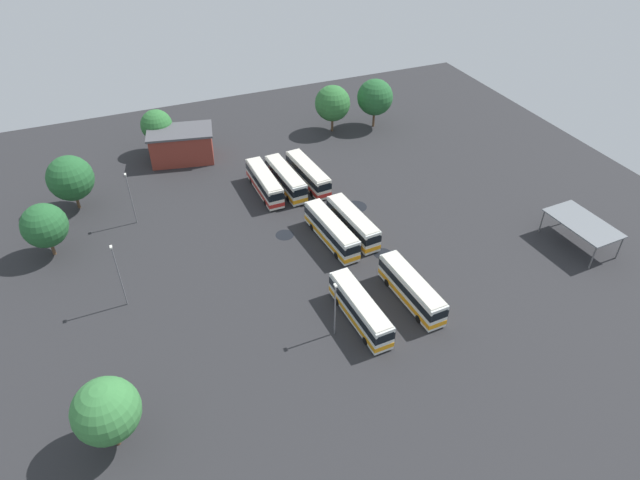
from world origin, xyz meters
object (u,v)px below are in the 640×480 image
object	(u,v)px
lamp_post_far_corner	(131,197)
tree_west_edge	(106,411)
depot_building	(182,145)
tree_south_edge	(44,226)
lamp_post_mid_lot	(119,274)
tree_northeast	(157,125)
tree_north_edge	(375,97)
bus_row1_slot2	(353,223)
bus_row0_slot2	(308,174)
tree_northwest	(70,178)
bus_row0_slot0	(265,183)
lamp_post_by_building	(335,307)
bus_row0_slot1	(286,179)
bus_row1_slot1	(331,230)
bus_row2_slot0	(360,309)
tree_east_edge	(333,103)
maintenance_shelter	(583,224)
bus_row2_slot2	(411,289)

from	to	relation	value
lamp_post_far_corner	tree_west_edge	world-z (taller)	lamp_post_far_corner
depot_building	tree_south_edge	world-z (taller)	tree_south_edge
lamp_post_mid_lot	tree_northeast	bearing A→B (deg)	164.30
tree_northeast	tree_north_edge	xyz separation A→B (m)	(5.32, 39.53, 0.79)
bus_row1_slot2	tree_south_edge	distance (m)	41.14
bus_row0_slot2	bus_row1_slot2	size ratio (longest dim) A/B	1.04
tree_south_edge	lamp_post_mid_lot	bearing A→B (deg)	29.61
depot_building	tree_south_edge	distance (m)	29.32
lamp_post_mid_lot	tree_northwest	bearing A→B (deg)	-170.64
depot_building	tree_west_edge	world-z (taller)	tree_west_edge
bus_row0_slot0	tree_northwest	distance (m)	28.53
bus_row0_slot0	depot_building	bearing A→B (deg)	-148.72
lamp_post_by_building	lamp_post_mid_lot	bearing A→B (deg)	-123.44
bus_row0_slot0	bus_row0_slot1	bearing A→B (deg)	87.43
bus_row0_slot1	bus_row0_slot2	size ratio (longest dim) A/B	0.98
bus_row1_slot1	bus_row2_slot0	size ratio (longest dim) A/B	1.05
tree_northeast	tree_north_edge	size ratio (longest dim) A/B	0.85
tree_northeast	depot_building	bearing A→B (deg)	36.18
depot_building	tree_east_edge	world-z (taller)	tree_east_edge
tree_northwest	bus_row1_slot1	bearing A→B (deg)	54.89
bus_row0_slot0	maintenance_shelter	size ratio (longest dim) A/B	1.13
tree_northwest	tree_west_edge	bearing A→B (deg)	1.10
bus_row1_slot1	tree_north_edge	world-z (taller)	tree_north_edge
bus_row0_slot2	bus_row1_slot1	world-z (taller)	same
bus_row0_slot2	bus_row2_slot2	distance (m)	30.26
bus_row2_slot0	bus_row0_slot2	bearing A→B (deg)	169.49
lamp_post_by_building	tree_northwest	bearing A→B (deg)	-146.67
bus_row1_slot2	tree_northeast	bearing A→B (deg)	-149.31
tree_northwest	tree_north_edge	xyz separation A→B (m)	(-7.93, 54.21, 0.68)
tree_north_edge	bus_row0_slot0	bearing A→B (deg)	-60.92
maintenance_shelter	lamp_post_by_building	bearing A→B (deg)	-86.35
bus_row1_slot2	bus_row2_slot0	size ratio (longest dim) A/B	0.98
bus_row1_slot2	tree_west_edge	bearing A→B (deg)	-57.96
bus_row2_slot2	tree_northeast	distance (m)	55.02
maintenance_shelter	tree_northwest	size ratio (longest dim) A/B	1.18
bus_row1_slot2	tree_east_edge	world-z (taller)	tree_east_edge
tree_northeast	tree_northwest	bearing A→B (deg)	-47.94
tree_northwest	tree_east_edge	distance (m)	46.97
bus_row0_slot1	bus_row2_slot2	world-z (taller)	same
bus_row1_slot1	tree_northwest	xyz separation A→B (m)	(-22.56, -32.08, 3.28)
bus_row0_slot1	tree_northwest	world-z (taller)	tree_northwest
bus_row0_slot2	lamp_post_by_building	distance (m)	33.09
lamp_post_far_corner	lamp_post_by_building	size ratio (longest dim) A/B	1.10
lamp_post_mid_lot	lamp_post_by_building	bearing A→B (deg)	56.56
bus_row0_slot2	tree_south_edge	size ratio (longest dim) A/B	1.51
tree_south_edge	tree_east_edge	bearing A→B (deg)	111.66
depot_building	tree_south_edge	size ratio (longest dim) A/B	1.55
tree_south_edge	tree_west_edge	size ratio (longest dim) A/B	0.95
maintenance_shelter	bus_row1_slot1	bearing A→B (deg)	-113.72
bus_row0_slot2	lamp_post_by_building	world-z (taller)	lamp_post_by_building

